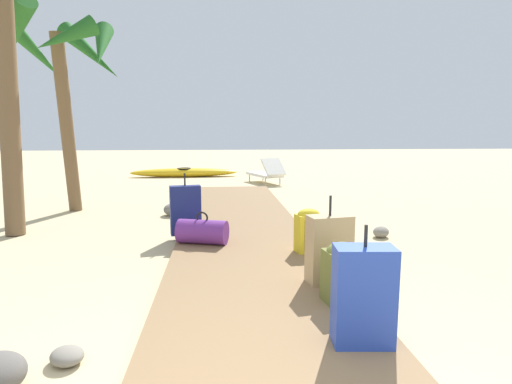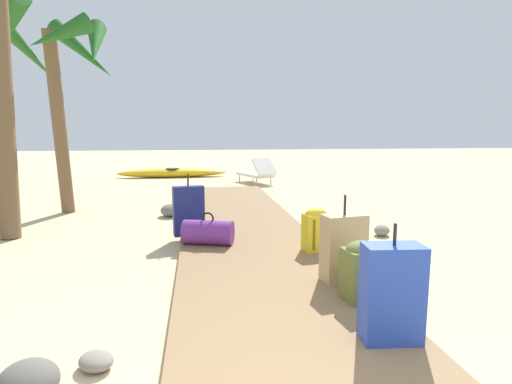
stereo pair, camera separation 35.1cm
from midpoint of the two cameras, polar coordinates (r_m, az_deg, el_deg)
ground_plane at (r=5.47m, az=-2.56°, el=-7.93°), size 60.00×60.00×0.00m
boardwalk at (r=6.35m, az=-3.40°, el=-5.23°), size 1.86×9.30×0.08m
suitcase_tan at (r=4.07m, az=9.85°, el=-7.79°), size 0.46×0.29×0.86m
duffel_bag_purple at (r=5.37m, az=-8.67°, el=-5.66°), size 0.71×0.49×0.43m
suitcase_navy at (r=5.84m, az=-11.21°, el=-2.63°), size 0.46×0.24×0.89m
backpack_yellow at (r=5.03m, az=6.45°, el=-5.16°), size 0.33×0.27×0.54m
backpack_olive at (r=3.65m, az=11.94°, el=-10.67°), size 0.33×0.31×0.53m
suitcase_blue at (r=3.00m, az=15.42°, el=-13.66°), size 0.43×0.27×0.85m
palm_tree_near_left at (r=8.56m, az=-27.77°, el=16.55°), size 2.27×2.39×3.75m
lounge_chair at (r=12.14m, az=-0.69°, el=2.74°), size 1.10×1.66×0.78m
kayak at (r=14.19m, az=-12.43°, el=2.66°), size 3.69×0.73×0.31m
rock_right_near at (r=6.32m, az=15.85°, el=-5.25°), size 0.35×0.37×0.16m
rock_left_near at (r=7.64m, az=-13.28°, el=-2.54°), size 0.43×0.49×0.23m
rock_left_far at (r=2.97m, az=-32.76°, el=-21.70°), size 0.48×0.48×0.23m
rock_left_mid at (r=3.12m, az=-24.91°, el=-20.90°), size 0.32×0.32×0.11m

